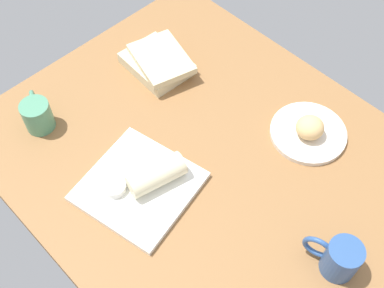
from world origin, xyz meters
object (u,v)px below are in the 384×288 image
sauce_cup (115,187)px  breakfast_wrap (156,175)px  round_plate (308,133)px  scone_pastry (310,128)px  coffee_mug (339,258)px  book_stack (158,62)px  square_plate (139,187)px  second_mug (37,114)px

sauce_cup → breakfast_wrap: bearing=-121.1°
round_plate → scone_pastry: scone_pastry is taller
round_plate → coffee_mug: 37.04cm
coffee_mug → book_stack: bearing=-9.9°
book_stack → coffee_mug: bearing=170.1°
square_plate → second_mug: 34.48cm
square_plate → coffee_mug: (-45.99, -18.14, 4.18)cm
square_plate → round_plate: bearing=-113.8°
square_plate → second_mug: (33.76, 6.04, 3.58)cm
scone_pastry → book_stack: scone_pastry is taller
breakfast_wrap → scone_pastry: bearing=79.3°
breakfast_wrap → second_mug: size_ratio=1.21×
square_plate → second_mug: size_ratio=2.17×
round_plate → scone_pastry: 3.79cm
coffee_mug → scone_pastry: bearing=-42.2°
sauce_cup → second_mug: 30.84cm
breakfast_wrap → second_mug: 37.50cm
square_plate → book_stack: size_ratio=1.16×
book_stack → second_mug: bearing=79.4°
breakfast_wrap → second_mug: (36.15, 9.99, -0.26)cm
round_plate → square_plate: size_ratio=0.79×
square_plate → second_mug: bearing=10.1°
sauce_cup → second_mug: second_mug is taller
breakfast_wrap → round_plate: bearing=80.4°
round_plate → second_mug: size_ratio=1.73×
book_stack → coffee_mug: (-72.88, 12.72, 2.30)cm
scone_pastry → coffee_mug: bearing=137.8°
scone_pastry → square_plate: scone_pastry is taller
round_plate → book_stack: size_ratio=0.92×
round_plate → breakfast_wrap: breakfast_wrap is taller
round_plate → book_stack: 47.57cm
breakfast_wrap → second_mug: bearing=-151.2°
round_plate → second_mug: second_mug is taller
sauce_cup → coffee_mug: size_ratio=0.43×
round_plate → breakfast_wrap: bearing=67.0°
breakfast_wrap → coffee_mug: (-43.61, -14.19, 0.34)cm
square_plate → breakfast_wrap: (-2.39, -3.95, 3.84)cm
scone_pastry → square_plate: 46.63cm
square_plate → book_stack: book_stack is taller
round_plate → second_mug: (52.78, 49.20, 3.68)cm
book_stack → breakfast_wrap: bearing=137.4°
square_plate → sauce_cup: 6.08cm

